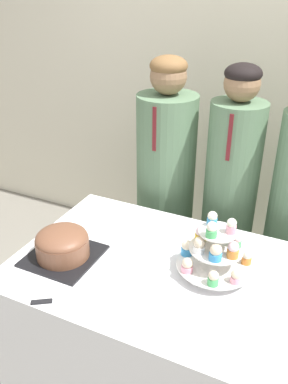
% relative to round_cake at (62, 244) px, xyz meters
% --- Properties ---
extents(wall_back, '(9.00, 0.06, 2.70)m').
position_rel_round_cake_xyz_m(wall_back, '(0.45, 1.41, 0.56)').
color(wall_back, beige).
rests_on(wall_back, ground_plane).
extents(table, '(1.28, 0.80, 0.72)m').
position_rel_round_cake_xyz_m(table, '(0.45, 0.11, -0.43)').
color(table, white).
rests_on(table, ground_plane).
extents(round_cake, '(0.28, 0.28, 0.13)m').
position_rel_round_cake_xyz_m(round_cake, '(0.00, 0.00, 0.00)').
color(round_cake, black).
rests_on(round_cake, table).
extents(cake_knife, '(0.22, 0.15, 0.01)m').
position_rel_round_cake_xyz_m(cake_knife, '(0.12, -0.23, -0.06)').
color(cake_knife, silver).
rests_on(cake_knife, table).
extents(cupcake_stand, '(0.30, 0.30, 0.25)m').
position_rel_round_cake_xyz_m(cupcake_stand, '(0.58, 0.17, 0.04)').
color(cupcake_stand, silver).
rests_on(cupcake_stand, table).
extents(student_0, '(0.32, 0.32, 1.42)m').
position_rel_round_cake_xyz_m(student_0, '(0.13, 0.78, -0.12)').
color(student_0, '#567556').
rests_on(student_0, ground_plane).
extents(student_1, '(0.27, 0.28, 1.41)m').
position_rel_round_cake_xyz_m(student_1, '(0.49, 0.78, -0.12)').
color(student_1, '#567556').
rests_on(student_1, ground_plane).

